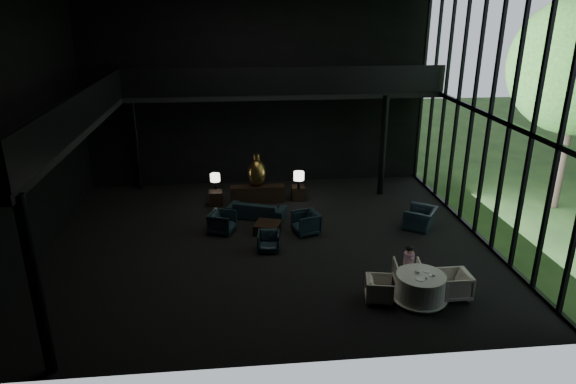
{
  "coord_description": "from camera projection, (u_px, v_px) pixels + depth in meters",
  "views": [
    {
      "loc": [
        -0.93,
        -15.03,
        7.35
      ],
      "look_at": [
        0.67,
        0.5,
        1.53
      ],
      "focal_mm": 32.0,
      "sensor_mm": 36.0,
      "label": 1
    }
  ],
  "objects": [
    {
      "name": "lounge_armchair_east",
      "position": [
        306.0,
        221.0,
        17.16
      ],
      "size": [
        1.01,
        1.05,
        0.89
      ],
      "primitive_type": "imported",
      "rotation": [
        0.0,
        0.0,
        -1.29
      ],
      "color": "black",
      "rests_on": "floor"
    },
    {
      "name": "column_ne",
      "position": [
        383.0,
        146.0,
        20.16
      ],
      "size": [
        0.24,
        0.24,
        4.0
      ],
      "primitive_type": "cylinder",
      "color": "black",
      "rests_on": "floor"
    },
    {
      "name": "railing_left",
      "position": [
        92.0,
        104.0,
        14.58
      ],
      "size": [
        0.06,
        12.0,
        1.0
      ],
      "primitive_type": "cube",
      "color": "black",
      "rests_on": "mezzanine_left"
    },
    {
      "name": "cream_pot",
      "position": [
        426.0,
        278.0,
        12.96
      ],
      "size": [
        0.06,
        0.06,
        0.06
      ],
      "primitive_type": "cylinder",
      "rotation": [
        0.0,
        0.0,
        -0.05
      ],
      "color": "#99999E",
      "rests_on": "dining_table"
    },
    {
      "name": "railing_back",
      "position": [
        287.0,
        81.0,
        18.89
      ],
      "size": [
        12.0,
        0.06,
        1.0
      ],
      "primitive_type": "cube",
      "color": "black",
      "rests_on": "mezzanine_back"
    },
    {
      "name": "lounge_armchair_south",
      "position": [
        269.0,
        242.0,
        16.01
      ],
      "size": [
        0.65,
        0.62,
        0.61
      ],
      "primitive_type": "imported",
      "rotation": [
        0.0,
        0.0,
        -0.11
      ],
      "color": "black",
      "rests_on": "floor"
    },
    {
      "name": "bronze_urn",
      "position": [
        257.0,
        172.0,
        19.64
      ],
      "size": [
        0.67,
        0.67,
        1.26
      ],
      "color": "olive",
      "rests_on": "console"
    },
    {
      "name": "column_nw",
      "position": [
        136.0,
        142.0,
        20.8
      ],
      "size": [
        0.24,
        0.24,
        4.0
      ],
      "primitive_type": "cylinder",
      "color": "black",
      "rests_on": "floor"
    },
    {
      "name": "wall_left",
      "position": [
        22.0,
        127.0,
        14.6
      ],
      "size": [
        0.04,
        12.0,
        8.0
      ],
      "primitive_type": "cube",
      "color": "black",
      "rests_on": "ground"
    },
    {
      "name": "side_table_right",
      "position": [
        298.0,
        193.0,
        20.15
      ],
      "size": [
        0.5,
        0.5,
        0.55
      ],
      "primitive_type": "cube",
      "color": "black",
      "rests_on": "floor"
    },
    {
      "name": "dining_chair_west",
      "position": [
        379.0,
        289.0,
        13.34
      ],
      "size": [
        0.71,
        0.74,
        0.65
      ],
      "primitive_type": "imported",
      "rotation": [
        0.0,
        0.0,
        1.38
      ],
      "color": "silver",
      "rests_on": "floor"
    },
    {
      "name": "child",
      "position": [
        409.0,
        256.0,
        14.12
      ],
      "size": [
        0.29,
        0.29,
        0.62
      ],
      "rotation": [
        0.0,
        0.0,
        3.14
      ],
      "color": "#C596AA",
      "rests_on": "dining_chair_north"
    },
    {
      "name": "cereal_bowl",
      "position": [
        418.0,
        271.0,
        13.27
      ],
      "size": [
        0.14,
        0.14,
        0.07
      ],
      "primitive_type": "ellipsoid",
      "color": "white",
      "rests_on": "dining_table"
    },
    {
      "name": "wall_back",
      "position": [
        258.0,
        89.0,
        20.86
      ],
      "size": [
        14.0,
        0.04,
        8.0
      ],
      "primitive_type": "cube",
      "color": "black",
      "rests_on": "ground"
    },
    {
      "name": "dining_chair_north",
      "position": [
        407.0,
        272.0,
        14.16
      ],
      "size": [
        0.75,
        0.71,
        0.69
      ],
      "primitive_type": "imported",
      "rotation": [
        0.0,
        0.0,
        3.01
      ],
      "color": "beige",
      "rests_on": "floor"
    },
    {
      "name": "lounge_armchair_west",
      "position": [
        222.0,
        221.0,
        17.23
      ],
      "size": [
        0.98,
        1.01,
        0.83
      ],
      "primitive_type": "imported",
      "rotation": [
        0.0,
        0.0,
        1.22
      ],
      "color": "black",
      "rests_on": "floor"
    },
    {
      "name": "sofa",
      "position": [
        257.0,
        207.0,
        18.46
      ],
      "size": [
        2.12,
        1.26,
        0.8
      ],
      "primitive_type": "imported",
      "rotation": [
        0.0,
        0.0,
        2.79
      ],
      "color": "black",
      "rests_on": "floor"
    },
    {
      "name": "table_lamp_right",
      "position": [
        299.0,
        177.0,
        19.67
      ],
      "size": [
        0.4,
        0.4,
        0.67
      ],
      "color": "black",
      "rests_on": "side_table_right"
    },
    {
      "name": "dining_table",
      "position": [
        420.0,
        289.0,
        13.32
      ],
      "size": [
        1.44,
        1.44,
        0.75
      ],
      "color": "white",
      "rests_on": "floor"
    },
    {
      "name": "window_armchair",
      "position": [
        421.0,
        215.0,
        17.57
      ],
      "size": [
        1.21,
        1.31,
        0.96
      ],
      "primitive_type": "imported",
      "rotation": [
        0.0,
        0.0,
        -2.17
      ],
      "color": "black",
      "rests_on": "floor"
    },
    {
      "name": "dining_chair_east",
      "position": [
        454.0,
        283.0,
        13.45
      ],
      "size": [
        0.74,
        0.79,
        0.82
      ],
      "primitive_type": "imported",
      "rotation": [
        0.0,
        0.0,
        -1.57
      ],
      "color": "beige",
      "rests_on": "floor"
    },
    {
      "name": "floor",
      "position": [
        269.0,
        242.0,
        16.67
      ],
      "size": [
        14.0,
        12.0,
        0.02
      ],
      "primitive_type": "cube",
      "color": "black",
      "rests_on": "ground"
    },
    {
      "name": "wall_front",
      "position": [
        288.0,
        190.0,
        9.68
      ],
      "size": [
        14.0,
        0.04,
        8.0
      ],
      "primitive_type": "cube",
      "color": "black",
      "rests_on": "ground"
    },
    {
      "name": "mezzanine_back",
      "position": [
        284.0,
        93.0,
        20.03
      ],
      "size": [
        12.0,
        2.0,
        0.25
      ],
      "primitive_type": "cube",
      "color": "black",
      "rests_on": "wall_back"
    },
    {
      "name": "mezzanine_left",
      "position": [
        58.0,
        126.0,
        14.69
      ],
      "size": [
        2.0,
        12.0,
        0.25
      ],
      "primitive_type": "cube",
      "color": "black",
      "rests_on": "wall_left"
    },
    {
      "name": "column_sw",
      "position": [
        36.0,
        289.0,
        10.17
      ],
      "size": [
        0.24,
        0.24,
        4.0
      ],
      "primitive_type": "cylinder",
      "color": "black",
      "rests_on": "floor"
    },
    {
      "name": "plate_a",
      "position": [
        420.0,
        279.0,
        12.97
      ],
      "size": [
        0.32,
        0.32,
        0.02
      ],
      "primitive_type": "cylinder",
      "rotation": [
        0.0,
        0.0,
        0.33
      ],
      "color": "white",
      "rests_on": "dining_table"
    },
    {
      "name": "plate_b",
      "position": [
        426.0,
        271.0,
        13.35
      ],
      "size": [
        0.22,
        0.22,
        0.01
      ],
      "primitive_type": "cylinder",
      "rotation": [
        0.0,
        0.0,
        -0.1
      ],
      "color": "white",
      "rests_on": "dining_table"
    },
    {
      "name": "side_table_left",
      "position": [
        216.0,
        198.0,
        19.64
      ],
      "size": [
        0.5,
        0.5,
        0.55
      ],
      "primitive_type": "cube",
      "color": "black",
      "rests_on": "floor"
    },
    {
      "name": "table_lamp_left",
      "position": [
        215.0,
        178.0,
        19.63
      ],
      "size": [
        0.37,
        0.37,
        0.62
      ],
      "color": "black",
      "rests_on": "side_table_left"
    },
    {
      "name": "coffee_cup",
      "position": [
        434.0,
        275.0,
        13.1
      ],
      "size": [
        0.11,
        0.11,
        0.07
      ],
      "primitive_type": "cylinder",
      "rotation": [
        0.0,
        0.0,
        0.41
      ],
      "color": "white",
      "rests_on": "saucer"
    },
    {
      "name": "console",
      "position": [
        257.0,
        194.0,
        19.89
      ],
      "size": [
        2.08,
        0.47,
        0.66
      ],
      "primitive_type": "cube",
      "color": "black",
      "rests_on": "floor"
    },
    {
      "name": "curtain_wall",
      "position": [
        490.0,
        116.0,
        15.94
      ],
      "size": [
        0.2,
        12.0,
        8.0
      ],
      "primitive_type": null,
      "color": "black",
      "rests_on": "ground"
    },
    {
      "name": "saucer",
      "position": [
        431.0,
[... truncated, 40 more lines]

